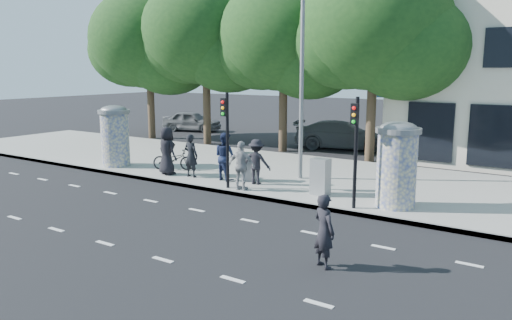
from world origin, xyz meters
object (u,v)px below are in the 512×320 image
Objects in this scene: ped_d at (256,162)px; cabinet_left at (250,167)px; traffic_pole_far at (355,141)px; cabinet_right at (320,177)px; ped_e at (242,166)px; car_right at (343,135)px; ped_b at (191,156)px; street_lamp at (301,57)px; bicycle at (173,159)px; ad_column_left at (115,134)px; man_road at (324,231)px; ped_a at (167,151)px; ad_column_right at (397,163)px; ped_c at (225,156)px; traffic_pole_near at (226,130)px; car_left at (192,121)px.

ped_d is 0.67m from cabinet_left.
traffic_pole_far is 2.73× the size of cabinet_right.
ped_e is 11.48m from car_right.
street_lamp is at bearing -151.92° from ped_b.
bicycle is at bearing 144.95° from car_right.
man_road is at bearing -21.94° from ad_column_left.
traffic_pole_far reaches higher than ped_a.
ped_b is 5.52m from cabinet_right.
ad_column_right is at bearing -23.73° from street_lamp.
ped_a is 1.13m from ped_b.
street_lamp is at bearing -128.68° from ped_c.
ad_column_right is at bearing 8.89° from traffic_pole_near.
traffic_pole_far is 2.03× the size of man_road.
ped_a reaches higher than bicycle.
ped_e is 1.56m from cabinet_left.
street_lamp is at bearing -111.45° from ped_e.
cabinet_right is at bearing -15.54° from cabinet_left.
ad_column_right is 0.50× the size of car_right.
ped_c is at bearing 129.57° from traffic_pole_near.
traffic_pole_near reaches higher than ped_b.
ped_b is at bearing -4.80° from man_road.
ped_a reaches higher than ped_e.
car_right is at bearing -95.02° from ped_d.
ped_a is 1.15× the size of man_road.
cabinet_left is 0.87× the size of cabinet_right.
street_lamp is 9.73m from car_right.
traffic_pole_near reaches higher than ped_d.
ped_c is (5.74, 0.33, -0.47)m from ad_column_left.
ad_column_right is 5.28m from man_road.
traffic_pole_far is at bearing -172.22° from car_right.
ad_column_left reaches higher than ped_d.
ad_column_right is 12.37m from car_right.
street_lamp reaches higher than ad_column_right.
ad_column_right reaches higher than bicycle.
ad_column_right reaches higher than ped_d.
ped_b reaches higher than car_left.
ped_b reaches higher than ped_d.
traffic_pole_near reaches higher than man_road.
traffic_pole_near is 1.00× the size of traffic_pole_far.
ped_b is 1.02× the size of man_road.
car_left is (-12.66, 12.90, -1.53)m from traffic_pole_near.
man_road is at bearing 134.94° from ped_e.
ped_c is at bearing -123.53° from bicycle.
cabinet_left is (-0.50, 0.33, -0.30)m from ped_d.
ped_b is 15.97m from car_left.
ad_column_left is 6.71m from cabinet_left.
traffic_pole_far is (-1.00, -0.91, 0.69)m from ad_column_right.
ped_a reaches higher than car_right.
ped_a is at bearing 176.01° from traffic_pole_far.
bicycle is (-9.70, 5.69, -0.23)m from man_road.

